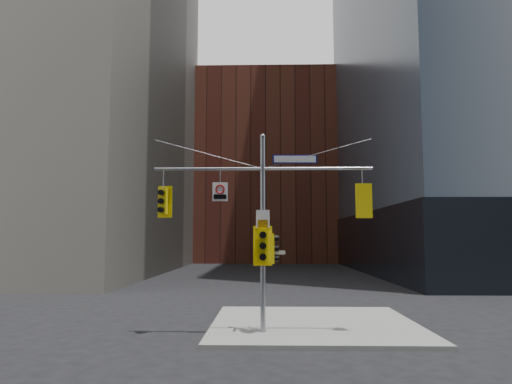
{
  "coord_description": "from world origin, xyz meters",
  "views": [
    {
      "loc": [
        0.15,
        -14.55,
        3.46
      ],
      "look_at": [
        -0.25,
        2.0,
        5.14
      ],
      "focal_mm": 32.0,
      "sensor_mm": 36.0,
      "label": 1
    }
  ],
  "objects_px": {
    "traffic_light_east_arm": "(363,201)",
    "traffic_light_pole_side": "(272,249)",
    "signal_assembly": "(263,212)",
    "traffic_light_pole_front": "(263,246)",
    "street_sign_blade": "(295,159)",
    "traffic_light_west_arm": "(163,201)",
    "regulatory_sign_arm": "(220,191)"
  },
  "relations": [
    {
      "from": "signal_assembly",
      "to": "traffic_light_pole_front",
      "type": "bearing_deg",
      "value": -90.04
    },
    {
      "from": "traffic_light_pole_front",
      "to": "street_sign_blade",
      "type": "xyz_separation_m",
      "value": [
        1.18,
        0.27,
        3.16
      ]
    },
    {
      "from": "traffic_light_east_arm",
      "to": "traffic_light_pole_front",
      "type": "distance_m",
      "value": 3.98
    },
    {
      "from": "traffic_light_pole_side",
      "to": "street_sign_blade",
      "type": "distance_m",
      "value": 3.37
    },
    {
      "from": "signal_assembly",
      "to": "traffic_light_pole_side",
      "type": "xyz_separation_m",
      "value": [
        0.33,
        0.01,
        -1.33
      ]
    },
    {
      "from": "traffic_light_west_arm",
      "to": "regulatory_sign_arm",
      "type": "xyz_separation_m",
      "value": [
        2.09,
        -0.03,
        0.37
      ]
    },
    {
      "from": "traffic_light_pole_side",
      "to": "traffic_light_west_arm",
      "type": "bearing_deg",
      "value": 87.24
    },
    {
      "from": "signal_assembly",
      "to": "traffic_light_pole_side",
      "type": "height_order",
      "value": "signal_assembly"
    },
    {
      "from": "traffic_light_east_arm",
      "to": "street_sign_blade",
      "type": "bearing_deg",
      "value": -0.9
    },
    {
      "from": "traffic_light_pole_side",
      "to": "regulatory_sign_arm",
      "type": "distance_m",
      "value": 2.81
    },
    {
      "from": "traffic_light_east_arm",
      "to": "traffic_light_pole_side",
      "type": "bearing_deg",
      "value": -0.99
    },
    {
      "from": "traffic_light_pole_front",
      "to": "street_sign_blade",
      "type": "relative_size",
      "value": 0.87
    },
    {
      "from": "signal_assembly",
      "to": "traffic_light_west_arm",
      "type": "relative_size",
      "value": 6.84
    },
    {
      "from": "street_sign_blade",
      "to": "traffic_light_east_arm",
      "type": "bearing_deg",
      "value": -1.79
    },
    {
      "from": "traffic_light_east_arm",
      "to": "traffic_light_pole_side",
      "type": "xyz_separation_m",
      "value": [
        -3.3,
        0.01,
        -1.71
      ]
    },
    {
      "from": "signal_assembly",
      "to": "street_sign_blade",
      "type": "xyz_separation_m",
      "value": [
        1.18,
        0.0,
        1.93
      ]
    },
    {
      "from": "traffic_light_pole_front",
      "to": "signal_assembly",
      "type": "bearing_deg",
      "value": 88.59
    },
    {
      "from": "traffic_light_west_arm",
      "to": "traffic_light_pole_front",
      "type": "height_order",
      "value": "traffic_light_west_arm"
    },
    {
      "from": "regulatory_sign_arm",
      "to": "traffic_light_pole_side",
      "type": "bearing_deg",
      "value": -2.56
    },
    {
      "from": "traffic_light_pole_side",
      "to": "street_sign_blade",
      "type": "xyz_separation_m",
      "value": [
        0.86,
        -0.01,
        3.26
      ]
    },
    {
      "from": "traffic_light_west_arm",
      "to": "traffic_light_pole_front",
      "type": "bearing_deg",
      "value": 8.3
    },
    {
      "from": "traffic_light_west_arm",
      "to": "traffic_light_pole_side",
      "type": "distance_m",
      "value": 4.33
    },
    {
      "from": "traffic_light_pole_side",
      "to": "street_sign_blade",
      "type": "relative_size",
      "value": 0.66
    },
    {
      "from": "regulatory_sign_arm",
      "to": "traffic_light_east_arm",
      "type": "bearing_deg",
      "value": -3.22
    },
    {
      "from": "traffic_light_pole_side",
      "to": "traffic_light_east_arm",
      "type": "bearing_deg",
      "value": -92.85
    },
    {
      "from": "traffic_light_pole_front",
      "to": "traffic_light_pole_side",
      "type": "bearing_deg",
      "value": 38.85
    },
    {
      "from": "traffic_light_pole_front",
      "to": "street_sign_blade",
      "type": "distance_m",
      "value": 3.38
    },
    {
      "from": "traffic_light_pole_side",
      "to": "regulatory_sign_arm",
      "type": "xyz_separation_m",
      "value": [
        -1.89,
        -0.03,
        2.08
      ]
    },
    {
      "from": "traffic_light_west_arm",
      "to": "traffic_light_pole_side",
      "type": "relative_size",
      "value": 1.09
    },
    {
      "from": "traffic_light_west_arm",
      "to": "street_sign_blade",
      "type": "height_order",
      "value": "street_sign_blade"
    },
    {
      "from": "signal_assembly",
      "to": "traffic_light_pole_front",
      "type": "height_order",
      "value": "signal_assembly"
    },
    {
      "from": "traffic_light_pole_side",
      "to": "regulatory_sign_arm",
      "type": "bearing_deg",
      "value": 88.18
    }
  ]
}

